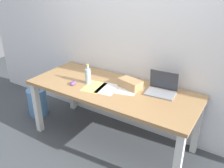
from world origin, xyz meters
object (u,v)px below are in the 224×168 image
Objects in this scene: beer_bottle at (88,76)px; water_cooler_jug at (37,102)px; laptop_right at (162,89)px; cardboard_box at (130,84)px; computer_mouse at (73,83)px; desk at (112,95)px.

water_cooler_jug is (-0.95, -0.02, -0.63)m from beer_bottle.
water_cooler_jug is at bearing -172.03° from laptop_right.
water_cooler_jug is (-1.43, -0.18, -0.59)m from cardboard_box.
beer_bottle is 2.38× the size of computer_mouse.
laptop_right is (0.52, 0.19, 0.14)m from desk.
desk is 0.36m from beer_bottle.
desk is 7.50× the size of cardboard_box.
desk reaches higher than water_cooler_jug.
desk is 5.98× the size of laptop_right.
computer_mouse is at bearing -155.45° from cardboard_box.
laptop_right is at bearing 15.30° from beer_bottle.
desk is 19.81× the size of computer_mouse.
water_cooler_jug is at bearing -178.67° from beer_bottle.
beer_bottle is 0.20m from computer_mouse.
desk is at bearing -146.62° from cardboard_box.
computer_mouse is (-0.44, -0.17, 0.10)m from desk.
desk is at bearing 5.41° from computer_mouse.
cardboard_box is (0.61, 0.28, 0.03)m from computer_mouse.
water_cooler_jug is (-1.26, -0.06, -0.45)m from desk.
cardboard_box reaches higher than water_cooler_jug.
cardboard_box is at bearing 33.38° from desk.
cardboard_box reaches higher than computer_mouse.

